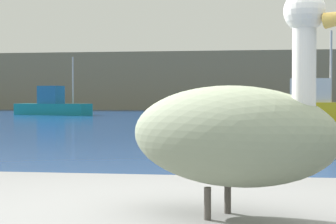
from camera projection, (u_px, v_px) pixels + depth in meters
hillside_backdrop at (235, 83)px, 67.91m from camera, size 140.00×17.33×6.76m
pelican at (231, 132)px, 2.22m from camera, size 1.20×0.89×0.92m
fishing_boat_teal at (52, 106)px, 43.38m from camera, size 6.76×3.44×4.71m
fishing_boat_yellow at (301, 108)px, 27.20m from camera, size 5.51×2.08×4.81m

